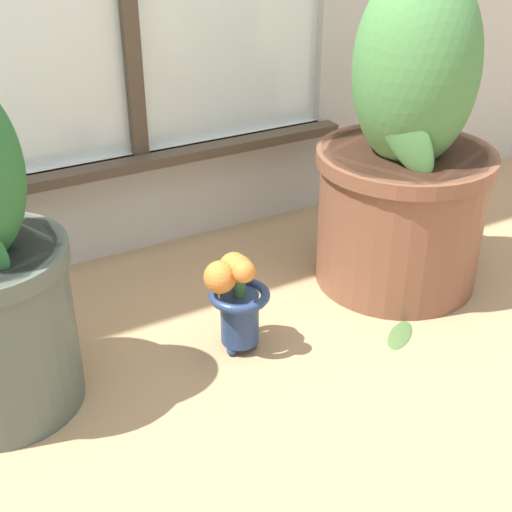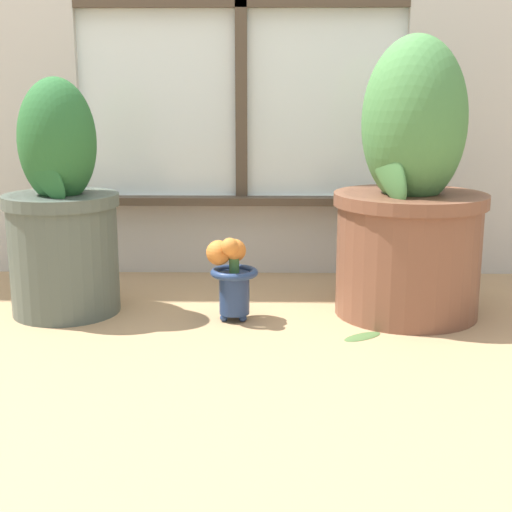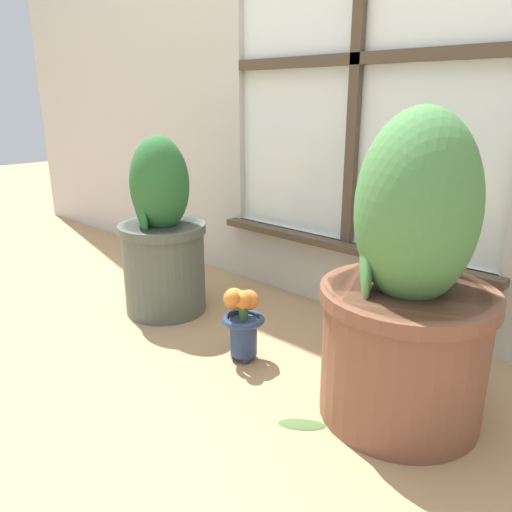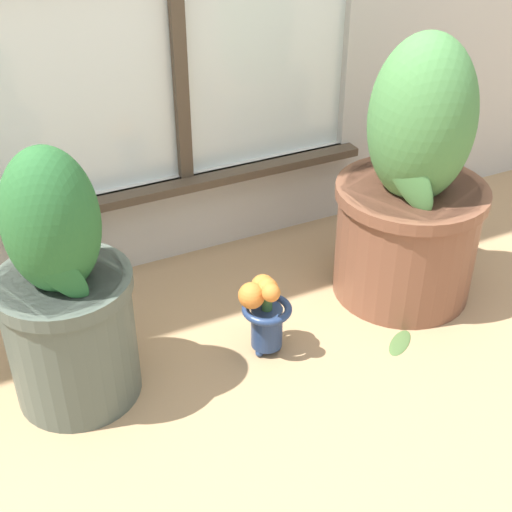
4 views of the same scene
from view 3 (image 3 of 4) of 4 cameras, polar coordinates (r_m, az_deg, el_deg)
name	(u,v)px [view 3 (image 3 of 4)]	position (r m, az deg, el deg)	size (l,w,h in m)	color
ground_plane	(206,379)	(1.38, -5.74, -13.76)	(10.00, 10.00, 0.00)	tan
potted_plant_left	(163,240)	(1.72, -10.62, 1.85)	(0.29, 0.29, 0.60)	#4C564C
potted_plant_right	(408,298)	(1.15, 16.93, -4.61)	(0.39, 0.39, 0.71)	brown
flower_vase	(242,318)	(1.41, -1.65, -7.07)	(0.13, 0.12, 0.22)	navy
fallen_leaf	(302,423)	(1.21, 5.26, -18.49)	(0.11, 0.10, 0.01)	#476633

